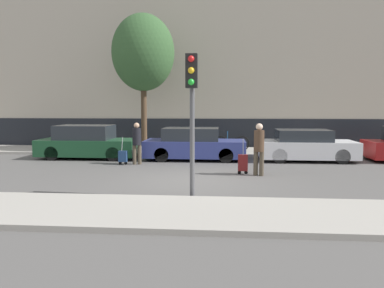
{
  "coord_description": "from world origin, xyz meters",
  "views": [
    {
      "loc": [
        0.98,
        -11.4,
        2.3
      ],
      "look_at": [
        -0.12,
        1.8,
        0.95
      ],
      "focal_mm": 35.0,
      "sensor_mm": 36.0,
      "label": 1
    }
  ],
  "objects_px": {
    "parked_car_0": "(88,143)",
    "trolley_right": "(243,163)",
    "parked_car_1": "(194,145)",
    "bare_tree_near_crossing": "(143,53)",
    "parked_car_2": "(306,146)",
    "trolley_left": "(123,156)",
    "pedestrian_right": "(259,146)",
    "parked_bicycle": "(231,143)",
    "pedestrian_left": "(137,141)",
    "traffic_light": "(192,97)"
  },
  "relations": [
    {
      "from": "parked_car_2",
      "to": "bare_tree_near_crossing",
      "type": "bearing_deg",
      "value": 163.11
    },
    {
      "from": "parked_car_1",
      "to": "parked_car_2",
      "type": "bearing_deg",
      "value": 0.86
    },
    {
      "from": "pedestrian_right",
      "to": "bare_tree_near_crossing",
      "type": "distance_m",
      "value": 8.6
    },
    {
      "from": "parked_car_1",
      "to": "trolley_left",
      "type": "bearing_deg",
      "value": -149.13
    },
    {
      "from": "parked_car_2",
      "to": "parked_bicycle",
      "type": "height_order",
      "value": "parked_car_2"
    },
    {
      "from": "parked_car_1",
      "to": "bare_tree_near_crossing",
      "type": "xyz_separation_m",
      "value": [
        -2.65,
        2.3,
        4.2
      ]
    },
    {
      "from": "parked_car_0",
      "to": "parked_car_2",
      "type": "relative_size",
      "value": 1.08
    },
    {
      "from": "parked_car_1",
      "to": "parked_car_2",
      "type": "relative_size",
      "value": 1.08
    },
    {
      "from": "pedestrian_left",
      "to": "trolley_left",
      "type": "relative_size",
      "value": 1.51
    },
    {
      "from": "parked_car_0",
      "to": "parked_car_1",
      "type": "xyz_separation_m",
      "value": [
        4.7,
        -0.09,
        -0.03
      ]
    },
    {
      "from": "parked_car_1",
      "to": "pedestrian_right",
      "type": "xyz_separation_m",
      "value": [
        2.42,
        -3.48,
        0.34
      ]
    },
    {
      "from": "pedestrian_left",
      "to": "parked_bicycle",
      "type": "relative_size",
      "value": 0.93
    },
    {
      "from": "parked_car_0",
      "to": "trolley_left",
      "type": "height_order",
      "value": "parked_car_0"
    },
    {
      "from": "parked_car_1",
      "to": "bare_tree_near_crossing",
      "type": "relative_size",
      "value": 0.64
    },
    {
      "from": "parked_car_2",
      "to": "pedestrian_left",
      "type": "xyz_separation_m",
      "value": [
        -6.84,
        -1.52,
        0.31
      ]
    },
    {
      "from": "trolley_left",
      "to": "trolley_right",
      "type": "height_order",
      "value": "trolley_right"
    },
    {
      "from": "traffic_light",
      "to": "parked_car_1",
      "type": "bearing_deg",
      "value": 94.03
    },
    {
      "from": "trolley_right",
      "to": "parked_car_2",
      "type": "bearing_deg",
      "value": 50.23
    },
    {
      "from": "parked_car_1",
      "to": "traffic_light",
      "type": "xyz_separation_m",
      "value": [
        0.48,
        -6.82,
        1.88
      ]
    },
    {
      "from": "trolley_left",
      "to": "pedestrian_right",
      "type": "distance_m",
      "value": 5.47
    },
    {
      "from": "parked_car_2",
      "to": "traffic_light",
      "type": "distance_m",
      "value": 8.3
    },
    {
      "from": "traffic_light",
      "to": "pedestrian_left",
      "type": "bearing_deg",
      "value": 116.04
    },
    {
      "from": "trolley_right",
      "to": "pedestrian_right",
      "type": "bearing_deg",
      "value": -22.17
    },
    {
      "from": "pedestrian_right",
      "to": "trolley_right",
      "type": "height_order",
      "value": "pedestrian_right"
    },
    {
      "from": "trolley_left",
      "to": "parked_bicycle",
      "type": "xyz_separation_m",
      "value": [
        4.32,
        4.02,
        0.16
      ]
    },
    {
      "from": "parked_car_0",
      "to": "trolley_right",
      "type": "relative_size",
      "value": 3.55
    },
    {
      "from": "parked_car_1",
      "to": "parked_bicycle",
      "type": "distance_m",
      "value": 2.93
    },
    {
      "from": "parked_car_2",
      "to": "trolley_left",
      "type": "relative_size",
      "value": 3.64
    },
    {
      "from": "trolley_right",
      "to": "bare_tree_near_crossing",
      "type": "height_order",
      "value": "bare_tree_near_crossing"
    },
    {
      "from": "parked_car_0",
      "to": "trolley_right",
      "type": "distance_m",
      "value": 7.42
    },
    {
      "from": "pedestrian_left",
      "to": "trolley_right",
      "type": "height_order",
      "value": "pedestrian_left"
    },
    {
      "from": "parked_car_1",
      "to": "trolley_right",
      "type": "distance_m",
      "value": 3.8
    },
    {
      "from": "pedestrian_left",
      "to": "trolley_right",
      "type": "relative_size",
      "value": 1.37
    },
    {
      "from": "pedestrian_right",
      "to": "parked_bicycle",
      "type": "bearing_deg",
      "value": 119.76
    },
    {
      "from": "parked_car_2",
      "to": "traffic_light",
      "type": "height_order",
      "value": "traffic_light"
    },
    {
      "from": "parked_car_1",
      "to": "pedestrian_left",
      "type": "xyz_separation_m",
      "value": [
        -2.15,
        -1.45,
        0.29
      ]
    },
    {
      "from": "trolley_right",
      "to": "traffic_light",
      "type": "xyz_separation_m",
      "value": [
        -1.43,
        -3.55,
        2.14
      ]
    },
    {
      "from": "traffic_light",
      "to": "trolley_right",
      "type": "bearing_deg",
      "value": 68.06
    },
    {
      "from": "parked_car_1",
      "to": "trolley_right",
      "type": "height_order",
      "value": "parked_car_1"
    },
    {
      "from": "trolley_left",
      "to": "bare_tree_near_crossing",
      "type": "bearing_deg",
      "value": 89.58
    },
    {
      "from": "bare_tree_near_crossing",
      "to": "parked_car_0",
      "type": "bearing_deg",
      "value": -132.95
    },
    {
      "from": "parked_car_0",
      "to": "parked_bicycle",
      "type": "relative_size",
      "value": 2.41
    },
    {
      "from": "parked_car_1",
      "to": "parked_bicycle",
      "type": "xyz_separation_m",
      "value": [
        1.64,
        2.43,
        -0.15
      ]
    },
    {
      "from": "parked_bicycle",
      "to": "trolley_left",
      "type": "bearing_deg",
      "value": -137.0
    },
    {
      "from": "parked_car_1",
      "to": "trolley_right",
      "type": "bearing_deg",
      "value": -59.69
    },
    {
      "from": "pedestrian_right",
      "to": "pedestrian_left",
      "type": "bearing_deg",
      "value": 178.26
    },
    {
      "from": "parked_car_1",
      "to": "bare_tree_near_crossing",
      "type": "height_order",
      "value": "bare_tree_near_crossing"
    },
    {
      "from": "trolley_left",
      "to": "bare_tree_near_crossing",
      "type": "relative_size",
      "value": 0.16
    },
    {
      "from": "bare_tree_near_crossing",
      "to": "pedestrian_right",
      "type": "bearing_deg",
      "value": -48.74
    },
    {
      "from": "pedestrian_right",
      "to": "traffic_light",
      "type": "distance_m",
      "value": 4.16
    }
  ]
}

